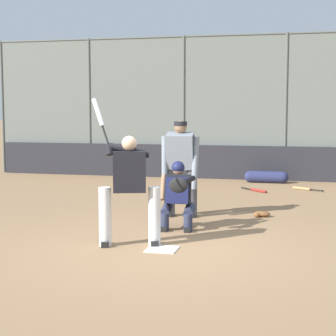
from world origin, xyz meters
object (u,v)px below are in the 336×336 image
Objects in this scene: spare_bat_near_backstop at (257,190)px; spare_bat_third_base_side at (304,189)px; catcher_behind_plate at (178,194)px; equipment_bag_dugout_side at (266,177)px; fielding_glove_on_dirt at (261,214)px; umpire_home at (181,165)px; batter_at_plate at (129,186)px.

spare_bat_third_base_side is at bearing 69.61° from spare_bat_near_backstop.
catcher_behind_plate is 0.96× the size of equipment_bag_dugout_side.
spare_bat_third_base_side is 3.76m from fielding_glove_on_dirt.
umpire_home is 2.42× the size of spare_bat_third_base_side.
umpire_home is at bearing -64.24° from spare_bat_near_backstop.
catcher_behind_plate is 5.48m from spare_bat_third_base_side.
spare_bat_near_backstop is (-0.94, -4.52, -0.55)m from catcher_behind_plate.
fielding_glove_on_dirt is (-1.71, -2.62, -0.81)m from batter_at_plate.
batter_at_plate is 7.62m from equipment_bag_dugout_side.
spare_bat_near_backstop is 1.22m from spare_bat_third_base_side.
spare_bat_near_backstop is at bearing 56.39° from spare_bat_third_base_side.
catcher_behind_plate reaches higher than spare_bat_near_backstop.
equipment_bag_dugout_side reaches higher than fielding_glove_on_dirt.
equipment_bag_dugout_side is (-1.50, -7.44, -0.71)m from batter_at_plate.
spare_bat_near_backstop is at bearing -120.20° from batter_at_plate.
spare_bat_near_backstop is 0.92× the size of spare_bat_third_base_side.
spare_bat_near_backstop is 2.23× the size of fielding_glove_on_dirt.
spare_bat_third_base_side is at bearing -117.00° from catcher_behind_plate.
batter_at_plate is at bearing 65.35° from catcher_behind_plate.
umpire_home reaches higher than fielding_glove_on_dirt.
umpire_home is 2.63× the size of spare_bat_near_backstop.
umpire_home is at bearing -85.42° from catcher_behind_plate.
fielding_glove_on_dirt is at bearing -139.90° from batter_at_plate.
spare_bat_third_base_side is at bearing -101.77° from fielding_glove_on_dirt.
batter_at_plate reaches higher than spare_bat_third_base_side.
umpire_home is 5.88× the size of fielding_glove_on_dirt.
spare_bat_near_backstop is at bearing -110.00° from umpire_home.
batter_at_plate is 5.98m from spare_bat_near_backstop.
fielding_glove_on_dirt is at bearing -137.76° from catcher_behind_plate.
spare_bat_third_base_side is (-2.21, -4.02, -0.91)m from umpire_home.
spare_bat_third_base_side is (-2.48, -6.30, -0.83)m from batter_at_plate.
catcher_behind_plate is 1.54× the size of spare_bat_third_base_side.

